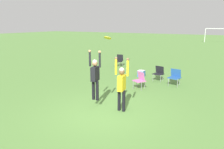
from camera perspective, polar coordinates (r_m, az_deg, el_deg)
name	(u,v)px	position (r m, az deg, el deg)	size (l,w,h in m)	color
ground_plane	(104,112)	(8.26, -2.10, -9.77)	(120.00, 120.00, 0.00)	#56843D
person_jumping	(95,74)	(8.38, -4.46, 0.02)	(0.55, 0.42, 1.96)	black
person_defending	(122,83)	(8.03, 2.52, -2.33)	(0.58, 0.45, 2.04)	black
frisbee	(108,38)	(7.99, -1.15, 9.52)	(0.27, 0.26, 0.13)	yellow
camping_chair_1	(159,72)	(12.75, 12.12, 0.57)	(0.63, 0.67, 0.83)	gray
camping_chair_2	(175,76)	(12.01, 16.10, -0.36)	(0.65, 0.69, 0.85)	gray
camping_chair_3	(119,60)	(16.65, 1.93, 3.87)	(0.54, 0.59, 0.90)	gray
camping_chair_4	(140,79)	(11.08, 7.30, -1.15)	(0.71, 0.78, 0.83)	gray
cooler_box	(141,73)	(13.58, 7.66, 0.28)	(0.39, 0.38, 0.40)	#336BB7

